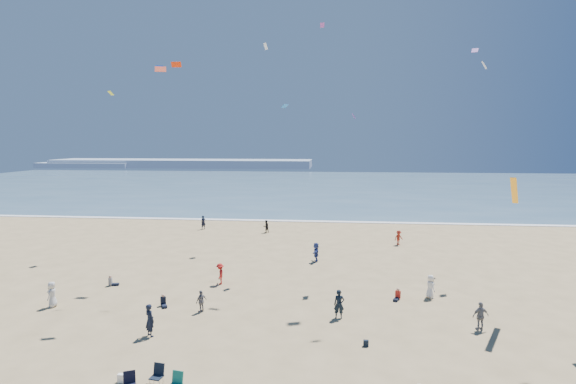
# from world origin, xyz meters

# --- Properties ---
(ocean) EXTENTS (220.00, 100.00, 0.06)m
(ocean) POSITION_xyz_m (0.00, 95.00, 0.03)
(ocean) COLOR #476B84
(ocean) RESTS_ON ground
(surf_line) EXTENTS (220.00, 1.20, 0.08)m
(surf_line) POSITION_xyz_m (0.00, 45.00, 0.04)
(surf_line) COLOR white
(surf_line) RESTS_ON ground
(headland_far) EXTENTS (110.00, 20.00, 3.20)m
(headland_far) POSITION_xyz_m (-60.00, 170.00, 1.60)
(headland_far) COLOR #7A8EA8
(headland_far) RESTS_ON ground
(headland_near) EXTENTS (40.00, 14.00, 2.00)m
(headland_near) POSITION_xyz_m (-100.00, 165.00, 1.00)
(headland_near) COLOR #7A8EA8
(headland_near) RESTS_ON ground
(standing_flyers) EXTENTS (28.47, 43.79, 1.91)m
(standing_flyers) POSITION_xyz_m (1.46, 13.32, 0.85)
(standing_flyers) COLOR gray
(standing_flyers) RESTS_ON ground
(seated_group) EXTENTS (22.69, 18.91, 0.84)m
(seated_group) POSITION_xyz_m (0.98, 8.13, 0.42)
(seated_group) COLOR white
(seated_group) RESTS_ON ground
(chair_cluster) EXTENTS (2.75, 1.54, 1.00)m
(chair_cluster) POSITION_xyz_m (-3.38, 1.62, 0.50)
(chair_cluster) COLOR black
(chair_cluster) RESTS_ON ground
(white_tote) EXTENTS (0.35, 0.20, 0.40)m
(white_tote) POSITION_xyz_m (-5.21, 2.27, 0.20)
(white_tote) COLOR white
(white_tote) RESTS_ON ground
(navy_bag) EXTENTS (0.28, 0.18, 0.34)m
(navy_bag) POSITION_xyz_m (6.38, 7.16, 0.17)
(navy_bag) COLOR black
(navy_bag) RESTS_ON ground
(kites_aloft) EXTENTS (39.42, 39.05, 26.77)m
(kites_aloft) POSITION_xyz_m (9.64, 13.27, 14.71)
(kites_aloft) COLOR #642CA4
(kites_aloft) RESTS_ON ground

